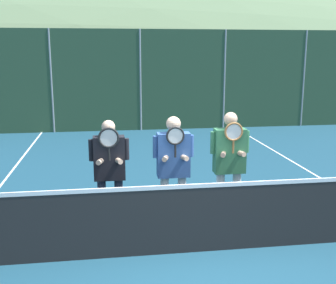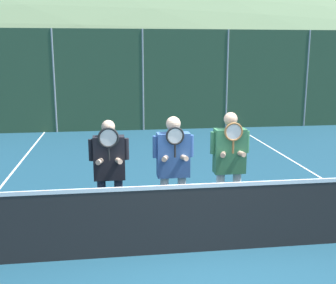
{
  "view_description": "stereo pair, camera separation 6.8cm",
  "coord_description": "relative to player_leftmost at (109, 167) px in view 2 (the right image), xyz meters",
  "views": [
    {
      "loc": [
        -1.19,
        -5.29,
        2.73
      ],
      "look_at": [
        -0.25,
        1.09,
        1.34
      ],
      "focal_mm": 45.0,
      "sensor_mm": 36.0,
      "label": 1
    },
    {
      "loc": [
        -1.12,
        -5.3,
        2.73
      ],
      "look_at": [
        -0.25,
        1.09,
        1.34
      ],
      "focal_mm": 45.0,
      "sensor_mm": 36.0,
      "label": 2
    }
  ],
  "objects": [
    {
      "name": "court_line_right_sideline",
      "position": [
        4.59,
        2.11,
        -1.03
      ],
      "size": [
        0.05,
        16.0,
        0.01
      ],
      "primitive_type": "cube",
      "color": "white",
      "rests_on": "ground_plane"
    },
    {
      "name": "hill_distant",
      "position": [
        1.17,
        47.47,
        -1.03
      ],
      "size": [
        109.65,
        60.91,
        21.32
      ],
      "color": "#5B7551",
      "rests_on": "ground_plane"
    },
    {
      "name": "tennis_net",
      "position": [
        1.17,
        -0.89,
        -0.52
      ],
      "size": [
        9.21,
        0.09,
        1.09
      ],
      "color": "gray",
      "rests_on": "ground_plane"
    },
    {
      "name": "car_left_of_center",
      "position": [
        0.73,
        11.9,
        -0.15
      ],
      "size": [
        4.74,
        1.99,
        1.72
      ],
      "color": "navy",
      "rests_on": "ground_plane"
    },
    {
      "name": "ground_plane",
      "position": [
        1.17,
        -0.89,
        -1.03
      ],
      "size": [
        120.0,
        120.0,
        0.0
      ],
      "primitive_type": "plane",
      "color": "navy"
    },
    {
      "name": "player_center_left",
      "position": [
        0.97,
        -0.06,
        0.04
      ],
      "size": [
        0.63,
        0.34,
        1.78
      ],
      "color": "white",
      "rests_on": "ground_plane"
    },
    {
      "name": "car_center",
      "position": [
        5.96,
        11.7,
        -0.1
      ],
      "size": [
        4.08,
        1.97,
        1.85
      ],
      "color": "#285638",
      "rests_on": "ground_plane"
    },
    {
      "name": "player_leftmost",
      "position": [
        0.0,
        0.0,
        0.0
      ],
      "size": [
        0.6,
        0.34,
        1.74
      ],
      "color": "#232838",
      "rests_on": "ground_plane"
    },
    {
      "name": "player_center_right",
      "position": [
        1.85,
        -0.05,
        0.05
      ],
      "size": [
        0.62,
        0.34,
        1.83
      ],
      "color": "white",
      "rests_on": "ground_plane"
    },
    {
      "name": "fence_back",
      "position": [
        1.17,
        8.49,
        0.71
      ],
      "size": [
        18.05,
        0.06,
        3.47
      ],
      "color": "gray",
      "rests_on": "ground_plane"
    },
    {
      "name": "clubhouse_building",
      "position": [
        0.02,
        17.35,
        0.67
      ],
      "size": [
        19.81,
        5.5,
        3.37
      ],
      "color": "beige",
      "rests_on": "ground_plane"
    }
  ]
}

